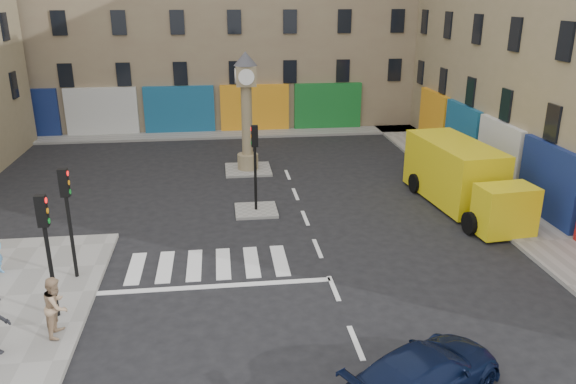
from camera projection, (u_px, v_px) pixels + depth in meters
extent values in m
plane|color=black|center=(340.00, 305.00, 17.09)|extent=(120.00, 120.00, 0.00)
cube|color=gray|center=(471.00, 185.00, 27.43)|extent=(2.60, 30.00, 0.15)
cube|color=gray|center=(211.00, 134.00, 37.34)|extent=(32.00, 2.40, 0.15)
cube|color=gray|center=(256.00, 210.00, 24.31)|extent=(1.80, 1.80, 0.12)
cube|color=gray|center=(248.00, 170.00, 29.92)|extent=(2.40, 2.40, 0.12)
cube|color=#867659|center=(206.00, 0.00, 39.94)|extent=(32.00, 10.00, 17.00)
cylinder|color=black|center=(52.00, 272.00, 15.78)|extent=(0.12, 0.12, 2.80)
cube|color=black|center=(42.00, 211.00, 15.16)|extent=(0.28, 0.22, 0.90)
cylinder|color=black|center=(72.00, 237.00, 18.03)|extent=(0.12, 0.12, 2.80)
cube|color=black|center=(64.00, 183.00, 17.40)|extent=(0.28, 0.22, 0.90)
cylinder|color=black|center=(255.00, 178.00, 23.82)|extent=(0.12, 0.12, 2.80)
cube|color=black|center=(255.00, 136.00, 23.20)|extent=(0.28, 0.22, 0.90)
cylinder|color=#8D7B5C|center=(248.00, 161.00, 29.77)|extent=(1.10, 1.10, 0.80)
cylinder|color=#8D7B5C|center=(247.00, 121.00, 29.03)|extent=(0.56, 0.56, 3.60)
cube|color=#8D7B5C|center=(246.00, 76.00, 28.26)|extent=(1.00, 1.00, 1.00)
cylinder|color=white|center=(246.00, 77.00, 27.77)|extent=(0.80, 0.06, 0.80)
cone|color=#333338|center=(245.00, 58.00, 27.97)|extent=(1.20, 1.20, 0.70)
imported|color=black|center=(425.00, 373.00, 13.03)|extent=(4.61, 3.67, 1.25)
cube|color=yellow|center=(453.00, 171.00, 25.20)|extent=(2.81, 5.66, 2.62)
cube|color=yellow|center=(505.00, 210.00, 21.55)|extent=(2.29, 1.57, 1.94)
cube|color=black|center=(507.00, 200.00, 21.35)|extent=(2.03, 1.21, 0.80)
cylinder|color=black|center=(470.00, 223.00, 21.94)|extent=(0.37, 0.93, 0.91)
cylinder|color=black|center=(522.00, 218.00, 22.42)|extent=(0.37, 0.93, 0.91)
cylinder|color=black|center=(415.00, 183.00, 26.55)|extent=(0.37, 0.93, 0.91)
cylinder|color=black|center=(459.00, 180.00, 27.02)|extent=(0.37, 0.93, 0.91)
imported|color=tan|center=(56.00, 306.00, 15.10)|extent=(0.69, 0.86, 1.71)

